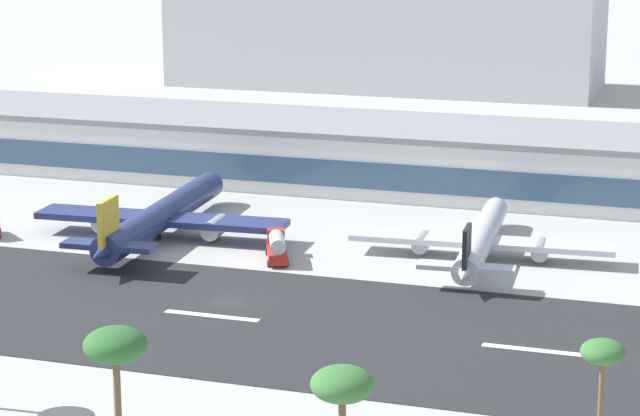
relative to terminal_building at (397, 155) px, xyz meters
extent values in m
plane|color=#A8A8A3|center=(-2.90, -69.98, -5.47)|extent=(1400.00, 1400.00, 0.00)
cube|color=#262628|center=(-2.90, -75.75, -5.43)|extent=(800.00, 39.33, 0.08)
cube|color=white|center=(-2.87, -75.75, -5.39)|extent=(12.00, 1.20, 0.01)
cube|color=white|center=(35.80, -75.75, -5.39)|extent=(12.00, 1.20, 0.01)
cube|color=silver|center=(0.00, 0.06, -0.50)|extent=(185.04, 26.64, 9.93)
cube|color=#38516B|center=(0.00, -13.41, -1.00)|extent=(179.49, 0.30, 4.47)
cube|color=gray|center=(0.00, 0.06, 4.96)|extent=(186.89, 26.91, 1.00)
cylinder|color=navy|center=(-24.09, -43.44, -2.20)|extent=(6.77, 42.43, 4.23)
sphere|color=navy|center=(-25.37, -22.36, -2.20)|extent=(4.01, 4.01, 4.01)
cone|color=navy|center=(-22.81, -64.53, -2.20)|extent=(4.26, 7.82, 3.80)
cube|color=navy|center=(-24.04, -44.29, -2.62)|extent=(37.97, 8.60, 0.93)
cylinder|color=gray|center=(-15.58, -43.78, -3.36)|extent=(3.10, 6.07, 2.75)
cylinder|color=gray|center=(-32.50, -44.80, -3.36)|extent=(3.10, 6.07, 2.75)
cube|color=navy|center=(-22.91, -62.85, -1.77)|extent=(12.99, 4.25, 0.74)
cube|color=gold|center=(-22.91, -62.85, 1.18)|extent=(1.02, 5.73, 6.76)
cylinder|color=black|center=(-23.96, -45.55, -4.89)|extent=(0.76, 0.76, 1.16)
cylinder|color=silver|center=(22.66, -39.97, -2.74)|extent=(6.04, 35.40, 3.52)
sphere|color=silver|center=(21.40, -22.40, -2.74)|extent=(3.35, 3.35, 3.35)
cone|color=silver|center=(23.93, -57.55, -2.74)|extent=(3.62, 6.55, 3.17)
cube|color=silver|center=(22.71, -40.68, -3.09)|extent=(36.71, 7.89, 0.78)
cylinder|color=gray|center=(30.89, -40.09, -3.71)|extent=(2.64, 5.08, 2.29)
cylinder|color=gray|center=(14.54, -41.26, -3.71)|extent=(2.64, 5.08, 2.29)
cube|color=silver|center=(23.83, -56.14, -2.39)|extent=(12.56, 3.79, 0.62)
cube|color=black|center=(23.83, -56.14, 0.08)|extent=(0.90, 4.79, 5.64)
cylinder|color=black|center=(22.79, -41.73, -4.99)|extent=(0.63, 0.63, 0.97)
cube|color=#B2231E|center=(-3.70, -50.60, -4.32)|extent=(5.66, 8.85, 1.40)
cylinder|color=silver|center=(-3.31, -51.54, -2.57)|extent=(4.15, 6.14, 2.10)
cube|color=#B2231E|center=(-4.94, -47.62, -2.72)|extent=(2.99, 2.80, 1.80)
cylinder|color=black|center=(-3.64, -47.36, -5.02)|extent=(0.60, 0.94, 0.90)
cylinder|color=black|center=(-6.04, -48.35, -5.02)|extent=(0.60, 0.94, 0.90)
cylinder|color=black|center=(-1.36, -52.85, -5.02)|extent=(0.60, 0.94, 0.90)
cylinder|color=black|center=(-3.76, -53.85, -5.02)|extent=(0.60, 0.94, 0.90)
cylinder|color=black|center=(-46.55, -51.81, -5.02)|extent=(0.87, 0.79, 0.90)
cylinder|color=brown|center=(7.16, -119.76, 0.78)|extent=(0.63, 0.63, 12.50)
ellipsoid|color=#2D602D|center=(7.16, -119.76, 7.03)|extent=(5.41, 5.41, 2.98)
cylinder|color=brown|center=(45.27, -100.76, -0.67)|extent=(0.48, 0.48, 9.60)
ellipsoid|color=#386B33|center=(45.27, -100.76, 4.13)|extent=(4.09, 4.09, 2.25)
ellipsoid|color=#386B33|center=(27.48, -121.56, 6.69)|extent=(5.01, 5.01, 2.76)
camera|label=1|loc=(54.84, -210.99, 43.38)|focal=72.42mm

